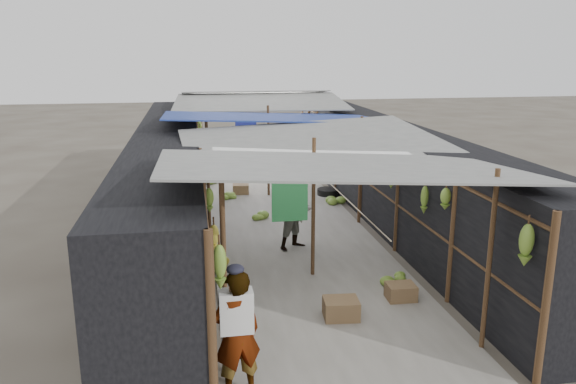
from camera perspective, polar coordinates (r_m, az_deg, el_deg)
ground at (r=8.06m, az=7.23°, el=-16.50°), size 80.00×80.00×0.00m
aisle_slab at (r=13.89m, az=-0.56°, el=-2.89°), size 3.60×16.00×0.02m
stall_left at (r=13.44m, az=-12.01°, el=1.24°), size 1.40×15.00×2.30m
stall_right at (r=14.27m, az=10.20°, el=2.08°), size 1.40×15.00×2.30m
crate_near at (r=9.01m, az=5.41°, el=-11.76°), size 0.58×0.48×0.33m
crate_mid at (r=9.78m, az=11.39°, el=-9.95°), size 0.49×0.40×0.29m
crate_back at (r=16.45m, az=-4.82°, el=0.28°), size 0.50×0.42×0.29m
black_basin at (r=16.30m, az=4.08°, el=-0.01°), size 0.63×0.63×0.19m
vendor_elderly at (r=6.94m, az=-5.22°, el=-14.13°), size 0.67×0.53×1.62m
shopper_blue at (r=11.77m, az=0.87°, el=-2.23°), size 0.93×0.87×1.53m
vendor_seated at (r=17.46m, az=0.41°, el=2.20°), size 0.60×0.68×0.91m
market_canopy at (r=13.70m, az=-0.69°, el=7.15°), size 5.62×15.20×2.77m
hanging_bananas at (r=13.37m, az=0.61°, el=3.81°), size 3.95×14.49×0.78m
floor_bananas at (r=13.26m, az=-2.31°, el=-3.10°), size 3.99×8.73×0.35m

